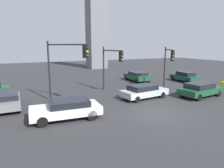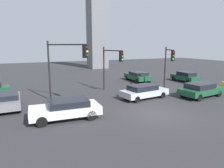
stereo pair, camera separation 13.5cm
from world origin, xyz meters
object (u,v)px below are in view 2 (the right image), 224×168
Objects in this scene: car_1 at (201,89)px; car_2 at (185,77)px; traffic_light_1 at (112,61)px; car_0 at (66,108)px; car_5 at (144,91)px; traffic_light_0 at (66,59)px; car_6 at (9,100)px; traffic_light_2 at (169,60)px; car_3 at (138,76)px.

car_2 reaches higher than car_1.
traffic_light_1 reaches higher than car_0.
traffic_light_1 is 1.02× the size of car_5.
traffic_light_0 reaches higher than car_6.
car_5 is at bearing 154.04° from car_1.
car_1 is 17.31m from car_6.
car_1 reaches higher than car_6.
traffic_light_0 reaches higher than traffic_light_2.
traffic_light_0 is at bearing -100.04° from car_0.
car_2 is 6.52m from car_3.
traffic_light_1 reaches higher than car_3.
traffic_light_2 is 1.01× the size of car_3.
car_0 is (-11.99, -3.75, -2.72)m from traffic_light_2.
traffic_light_1 is at bearing 131.06° from car_3.
traffic_light_0 is at bearing 161.58° from car_5.
car_5 is (-5.37, 1.86, -0.04)m from car_1.
car_3 is at bearing -135.75° from car_0.
traffic_light_1 reaches higher than traffic_light_2.
traffic_light_2 is 7.63m from car_2.
traffic_light_0 is 11.05m from traffic_light_2.
car_0 is 19.58m from car_2.
car_0 reaches higher than car_6.
car_3 is 17.38m from car_6.
traffic_light_2 reaches higher than car_6.
traffic_light_0 is 13.80m from car_3.
traffic_light_1 is at bearing 75.61° from traffic_light_0.
car_2 is (6.16, 3.60, -2.70)m from traffic_light_2.
traffic_light_1 is 6.10m from traffic_light_2.
car_0 is at bearing -54.87° from traffic_light_1.
car_3 is 1.17× the size of car_6.
traffic_light_0 reaches higher than car_5.
car_0 is 1.13× the size of car_2.
traffic_light_1 is 10.40m from car_6.
traffic_light_0 is 1.12× the size of traffic_light_2.
traffic_light_1 is at bearing -132.97° from car_0.
car_6 is at bearing 115.63° from car_3.
car_0 is (-0.94, -3.80, -3.11)m from traffic_light_0.
traffic_light_0 is 1.13× the size of car_3.
car_2 is at bearing 20.16° from car_5.
car_0 is 5.51m from car_6.
traffic_light_1 is at bearing 108.21° from car_5.
car_1 is at bearing 44.04° from traffic_light_1.
car_0 is 16.42m from car_3.
car_2 reaches higher than car_6.
car_5 is (6.97, -1.51, -3.14)m from traffic_light_0.
car_3 is at bearing -154.58° from traffic_light_2.
car_5 is at bearing 41.99° from traffic_light_0.
car_5 reaches higher than car_6.
traffic_light_1 is 8.28m from car_3.
traffic_light_1 reaches higher than car_6.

